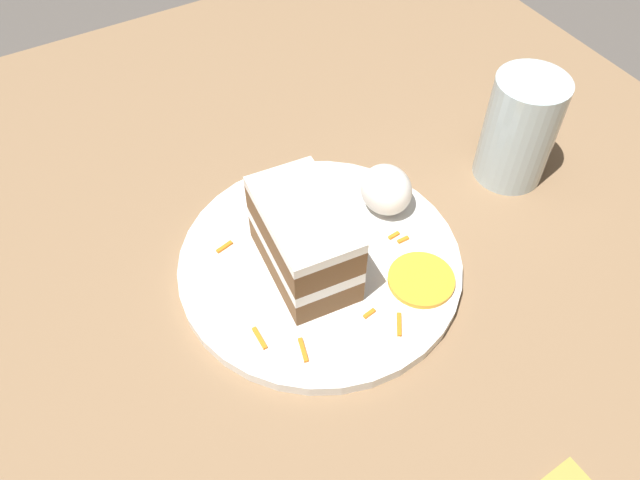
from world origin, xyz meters
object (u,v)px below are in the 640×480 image
object	(u,v)px
drinking_glass	(517,136)
cake_slice	(304,239)
plate	(320,263)
cream_dollop	(386,190)
orange_garnish	(421,280)

from	to	relation	value
drinking_glass	cake_slice	bearing A→B (deg)	-87.44
plate	cake_slice	size ratio (longest dim) A/B	2.24
cream_dollop	drinking_glass	size ratio (longest dim) A/B	0.46
cake_slice	drinking_glass	distance (m)	0.27
orange_garnish	cake_slice	bearing A→B (deg)	-129.13
cream_dollop	orange_garnish	size ratio (longest dim) A/B	0.89
plate	orange_garnish	bearing A→B (deg)	44.17
plate	orange_garnish	distance (m)	0.10
cake_slice	cream_dollop	size ratio (longest dim) A/B	2.19
cake_slice	drinking_glass	size ratio (longest dim) A/B	1.01
cream_dollop	orange_garnish	distance (m)	0.11
plate	drinking_glass	xyz separation A→B (m)	(-0.01, 0.25, 0.05)
plate	drinking_glass	world-z (taller)	drinking_glass
cream_dollop	drinking_glass	world-z (taller)	drinking_glass
cake_slice	cream_dollop	bearing A→B (deg)	19.38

